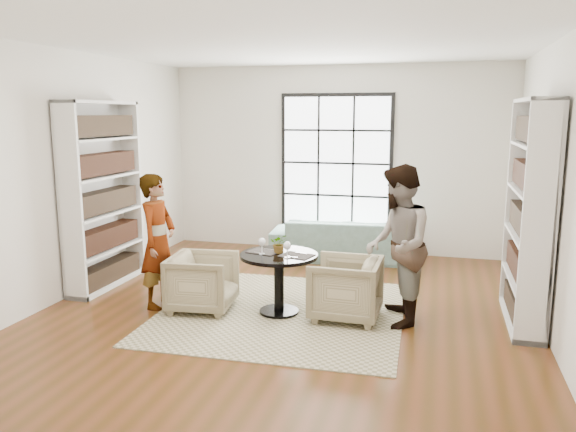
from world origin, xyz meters
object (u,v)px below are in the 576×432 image
(armchair_right, at_px, (345,288))
(person_left, at_px, (158,241))
(wine_glass_right, at_px, (287,246))
(wine_glass_left, at_px, (262,242))
(flower_centerpiece, at_px, (279,243))
(sofa, at_px, (342,239))
(pedestal_table, at_px, (279,270))
(armchair_left, at_px, (203,282))
(person_right, at_px, (398,246))

(armchair_right, height_order, person_left, person_left)
(wine_glass_right, bearing_deg, wine_glass_left, 164.82)
(wine_glass_left, bearing_deg, flower_centerpiece, 32.52)
(wine_glass_left, height_order, flower_centerpiece, flower_centerpiece)
(sofa, bearing_deg, wine_glass_right, 82.09)
(pedestal_table, xyz_separation_m, wine_glass_left, (-0.18, -0.07, 0.32))
(armchair_left, xyz_separation_m, person_right, (2.18, 0.16, 0.53))
(pedestal_table, relative_size, flower_centerpiece, 3.99)
(sofa, xyz_separation_m, wine_glass_left, (-0.45, -2.67, 0.52))
(sofa, bearing_deg, armchair_left, 61.78)
(pedestal_table, relative_size, wine_glass_left, 4.68)
(person_right, height_order, wine_glass_right, person_right)
(armchair_left, bearing_deg, person_left, 84.02)
(armchair_right, bearing_deg, sofa, -168.25)
(person_left, relative_size, wine_glass_right, 8.54)
(person_left, height_order, wine_glass_right, person_left)
(pedestal_table, bearing_deg, person_left, -175.64)
(armchair_left, relative_size, armchair_right, 0.96)
(sofa, xyz_separation_m, wine_glass_right, (-0.13, -2.75, 0.51))
(pedestal_table, height_order, person_left, person_left)
(person_left, distance_m, person_right, 2.74)
(person_right, distance_m, wine_glass_left, 1.48)
(armchair_left, bearing_deg, wine_glass_right, -98.40)
(person_right, height_order, wine_glass_left, person_right)
(armchair_right, distance_m, wine_glass_left, 1.05)
(flower_centerpiece, bearing_deg, armchair_left, -170.27)
(armchair_left, xyz_separation_m, wine_glass_right, (1.02, -0.04, 0.50))
(pedestal_table, relative_size, person_right, 0.51)
(pedestal_table, distance_m, person_left, 1.46)
(flower_centerpiece, bearing_deg, wine_glass_right, -53.22)
(sofa, relative_size, wine_glass_right, 11.83)
(pedestal_table, xyz_separation_m, wine_glass_right, (0.14, -0.15, 0.32))
(person_right, bearing_deg, person_left, -95.42)
(pedestal_table, relative_size, armchair_left, 1.20)
(person_right, relative_size, flower_centerpiece, 7.87)
(flower_centerpiece, bearing_deg, wine_glass_left, -147.48)
(armchair_right, relative_size, person_right, 0.44)
(pedestal_table, xyz_separation_m, person_right, (1.30, 0.05, 0.35))
(sofa, height_order, wine_glass_right, wine_glass_right)
(person_left, relative_size, person_right, 0.91)
(sofa, bearing_deg, flower_centerpiece, 78.66)
(armchair_right, relative_size, wine_glass_right, 4.11)
(pedestal_table, height_order, armchair_left, pedestal_table)
(wine_glass_left, bearing_deg, person_right, 4.45)
(wine_glass_right, xyz_separation_m, flower_centerpiece, (-0.14, 0.19, -0.02))
(armchair_right, relative_size, person_left, 0.48)
(pedestal_table, height_order, armchair_right, pedestal_table)
(pedestal_table, distance_m, sofa, 2.62)
(armchair_left, distance_m, person_left, 0.71)
(sofa, xyz_separation_m, person_left, (-1.71, -2.71, 0.47))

